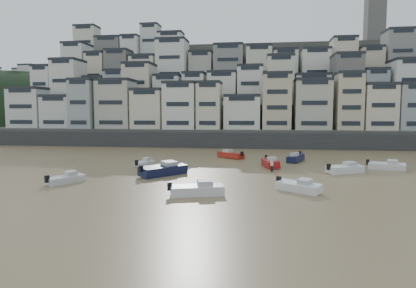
# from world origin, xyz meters

# --- Properties ---
(harbor_wall) EXTENTS (140.00, 3.00, 3.50)m
(harbor_wall) POSITION_xyz_m (10.00, 65.00, 1.75)
(harbor_wall) COLOR #38383A
(harbor_wall) RESTS_ON ground
(hillside) EXTENTS (141.04, 66.00, 50.00)m
(hillside) POSITION_xyz_m (14.73, 104.84, 13.01)
(hillside) COLOR #4C4C47
(hillside) RESTS_ON ground
(headland) EXTENTS (216.00, 135.00, 53.33)m
(headland) POSITION_xyz_m (-95.00, 135.00, 0.02)
(headland) COLOR black
(headland) RESTS_ON ground
(boat_a) EXTENTS (6.13, 3.52, 1.59)m
(boat_a) POSITION_xyz_m (9.59, 16.81, 0.80)
(boat_a) COLOR silver
(boat_a) RESTS_ON ground
(boat_b) EXTENTS (5.21, 4.44, 1.42)m
(boat_b) POSITION_xyz_m (19.83, 19.96, 0.71)
(boat_b) COLOR white
(boat_b) RESTS_ON ground
(boat_c) EXTENTS (6.40, 7.08, 1.97)m
(boat_c) POSITION_xyz_m (3.24, 27.63, 0.98)
(boat_c) COLOR #12173B
(boat_c) RESTS_ON ground
(boat_d) EXTENTS (6.02, 4.51, 1.59)m
(boat_d) POSITION_xyz_m (27.30, 32.80, 0.80)
(boat_d) COLOR white
(boat_d) RESTS_ON ground
(boat_e) EXTENTS (3.09, 6.17, 1.61)m
(boat_e) POSITION_xyz_m (17.36, 37.21, 0.80)
(boat_e) COLOR maroon
(boat_e) RESTS_ON ground
(boat_f) EXTENTS (2.61, 4.36, 1.13)m
(boat_f) POSITION_xyz_m (-1.75, 35.26, 0.57)
(boat_f) COLOR silver
(boat_f) RESTS_ON ground
(boat_g) EXTENTS (5.62, 3.38, 1.46)m
(boat_g) POSITION_xyz_m (33.84, 36.48, 0.73)
(boat_g) COLOR silver
(boat_g) RESTS_ON ground
(boat_h) EXTENTS (5.67, 5.11, 1.57)m
(boat_h) POSITION_xyz_m (10.59, 46.73, 0.79)
(boat_h) COLOR maroon
(boat_h) RESTS_ON ground
(boat_i) EXTENTS (3.87, 6.21, 1.61)m
(boat_i) POSITION_xyz_m (21.75, 43.78, 0.81)
(boat_i) COLOR #141A3E
(boat_i) RESTS_ON ground
(boat_j) EXTENTS (3.76, 5.07, 1.34)m
(boat_j) POSITION_xyz_m (-6.69, 20.85, 0.67)
(boat_j) COLOR silver
(boat_j) RESTS_ON ground
(person_pink) EXTENTS (0.44, 0.44, 1.74)m
(person_pink) POSITION_xyz_m (17.45, 32.63, 0.87)
(person_pink) COLOR beige
(person_pink) RESTS_ON ground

